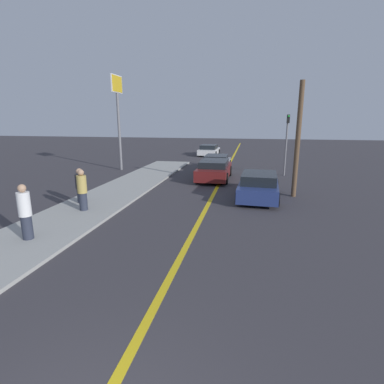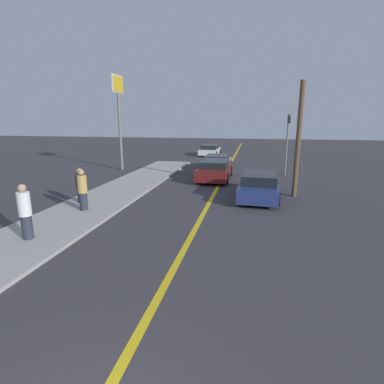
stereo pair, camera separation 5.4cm
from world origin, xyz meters
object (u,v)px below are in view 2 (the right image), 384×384
(car_near_right_lane, at_px, (259,186))
(pedestrian_mid_group, at_px, (83,190))
(car_parked_left_lot, at_px, (210,150))
(utility_pole, at_px, (298,141))
(roadside_sign, at_px, (118,102))
(pedestrian_far_standing, at_px, (81,186))
(pedestrian_near_curb, at_px, (25,212))
(traffic_light, at_px, (287,139))
(car_ahead_center, at_px, (215,170))
(car_far_distant, at_px, (217,163))

(car_near_right_lane, bearing_deg, pedestrian_mid_group, -149.47)
(car_parked_left_lot, xyz_separation_m, utility_pole, (6.73, -16.83, 2.25))
(pedestrian_mid_group, relative_size, roadside_sign, 0.25)
(roadside_sign, bearing_deg, utility_pole, -26.68)
(pedestrian_far_standing, distance_m, utility_pole, 10.56)
(pedestrian_far_standing, bearing_deg, pedestrian_near_curb, -80.96)
(pedestrian_near_curb, xyz_separation_m, traffic_light, (9.21, 13.65, 1.54))
(car_parked_left_lot, distance_m, pedestrian_far_standing, 20.55)
(car_near_right_lane, height_order, pedestrian_far_standing, pedestrian_far_standing)
(car_near_right_lane, bearing_deg, roadside_sign, 149.45)
(car_ahead_center, distance_m, pedestrian_near_curb, 12.29)
(car_ahead_center, bearing_deg, car_far_distant, 94.66)
(car_far_distant, height_order, pedestrian_near_curb, pedestrian_near_curb)
(car_near_right_lane, distance_m, car_ahead_center, 5.17)
(car_far_distant, xyz_separation_m, car_parked_left_lot, (-1.94, 9.60, -0.02))
(car_near_right_lane, xyz_separation_m, pedestrian_mid_group, (-7.27, -3.82, 0.34))
(car_far_distant, xyz_separation_m, traffic_light, (4.90, -1.32, 1.95))
(traffic_light, bearing_deg, pedestrian_far_standing, -136.47)
(pedestrian_mid_group, relative_size, pedestrian_far_standing, 1.09)
(pedestrian_far_standing, relative_size, traffic_light, 0.38)
(pedestrian_near_curb, bearing_deg, roadside_sign, 102.31)
(pedestrian_near_curb, bearing_deg, pedestrian_mid_group, 88.95)
(car_near_right_lane, height_order, pedestrian_mid_group, pedestrian_mid_group)
(traffic_light, bearing_deg, pedestrian_mid_group, -131.20)
(pedestrian_near_curb, xyz_separation_m, roadside_sign, (-3.02, 13.84, 4.09))
(car_ahead_center, distance_m, traffic_light, 5.48)
(car_ahead_center, xyz_separation_m, car_parked_left_lot, (-2.21, 13.18, -0.08))
(car_ahead_center, xyz_separation_m, roadside_sign, (-7.60, 2.43, 4.45))
(pedestrian_mid_group, bearing_deg, pedestrian_near_curb, -91.05)
(car_parked_left_lot, relative_size, roadside_sign, 0.56)
(car_ahead_center, height_order, pedestrian_far_standing, pedestrian_far_standing)
(car_far_distant, relative_size, pedestrian_far_standing, 2.63)
(traffic_light, relative_size, utility_pole, 0.74)
(pedestrian_far_standing, bearing_deg, car_parked_left_lot, 81.47)
(car_far_distant, relative_size, utility_pole, 0.74)
(pedestrian_mid_group, height_order, traffic_light, traffic_light)
(car_far_distant, xyz_separation_m, pedestrian_far_standing, (-4.99, -10.71, 0.30))
(roadside_sign, xyz_separation_m, utility_pole, (12.12, -6.09, -2.27))
(pedestrian_near_curb, height_order, pedestrian_mid_group, pedestrian_near_curb)
(car_ahead_center, distance_m, pedestrian_far_standing, 8.87)
(pedestrian_far_standing, bearing_deg, traffic_light, 43.53)
(car_far_distant, relative_size, pedestrian_near_curb, 2.33)
(car_near_right_lane, height_order, roadside_sign, roadside_sign)
(car_near_right_lane, xyz_separation_m, pedestrian_far_standing, (-8.01, -2.76, 0.25))
(car_far_distant, height_order, roadside_sign, roadside_sign)
(roadside_sign, bearing_deg, traffic_light, -0.85)
(car_ahead_center, height_order, pedestrian_near_curb, pedestrian_near_curb)
(car_near_right_lane, bearing_deg, car_parked_left_lot, 108.58)
(car_ahead_center, xyz_separation_m, car_far_distant, (-0.27, 3.57, -0.06))
(car_near_right_lane, relative_size, pedestrian_far_standing, 2.71)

